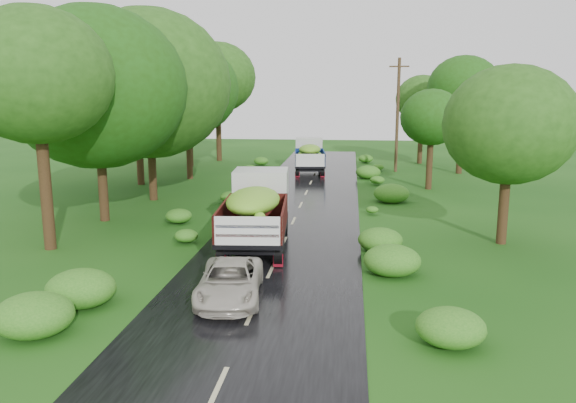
# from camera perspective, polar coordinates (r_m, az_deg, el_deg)

# --- Properties ---
(ground) EXTENTS (120.00, 120.00, 0.00)m
(ground) POSITION_cam_1_polar(r_m,az_deg,el_deg) (16.57, -3.77, -11.40)
(ground) COLOR #123F0D
(ground) RESTS_ON ground
(road) EXTENTS (6.50, 80.00, 0.02)m
(road) POSITION_cam_1_polar(r_m,az_deg,el_deg) (21.21, -1.38, -6.24)
(road) COLOR black
(road) RESTS_ON ground
(road_lines) EXTENTS (0.12, 69.60, 0.00)m
(road_lines) POSITION_cam_1_polar(r_m,az_deg,el_deg) (22.15, -1.03, -5.45)
(road_lines) COLOR #BFB78C
(road_lines) RESTS_ON road
(truck_near) EXTENTS (2.94, 7.07, 2.90)m
(truck_near) POSITION_cam_1_polar(r_m,az_deg,el_deg) (23.34, -3.16, -0.51)
(truck_near) COLOR black
(truck_near) RESTS_ON ground
(truck_far) EXTENTS (2.79, 6.43, 2.63)m
(truck_far) POSITION_cam_1_polar(r_m,az_deg,el_deg) (44.48, 2.18, 4.85)
(truck_far) COLOR black
(truck_far) RESTS_ON ground
(car) EXTENTS (2.31, 4.27, 1.14)m
(car) POSITION_cam_1_polar(r_m,az_deg,el_deg) (17.56, -5.92, -8.06)
(car) COLOR #BAB3A5
(car) RESTS_ON road
(utility_pole) EXTENTS (1.56, 0.26, 8.91)m
(utility_pole) POSITION_cam_1_polar(r_m,az_deg,el_deg) (45.55, 11.07, 8.72)
(utility_pole) COLOR #382616
(utility_pole) RESTS_ON ground
(trees_left) EXTENTS (7.10, 33.57, 9.28)m
(trees_left) POSITION_cam_1_polar(r_m,az_deg,el_deg) (38.38, -13.13, 11.42)
(trees_left) COLOR black
(trees_left) RESTS_ON ground
(trees_right) EXTENTS (6.42, 30.25, 8.08)m
(trees_right) POSITION_cam_1_polar(r_m,az_deg,el_deg) (39.46, 16.46, 9.43)
(trees_right) COLOR black
(trees_right) RESTS_ON ground
(shrubs) EXTENTS (11.90, 44.00, 0.70)m
(shrubs) POSITION_cam_1_polar(r_m,az_deg,el_deg) (29.79, 0.95, -0.48)
(shrubs) COLOR #296A19
(shrubs) RESTS_ON ground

